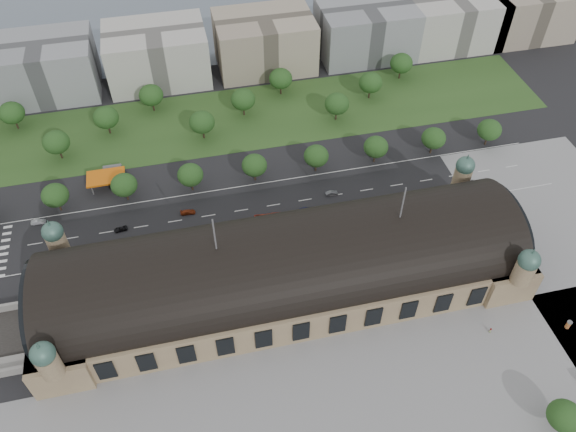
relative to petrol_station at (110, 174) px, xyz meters
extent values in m
plane|color=black|center=(53.91, -65.28, -2.95)|extent=(900.00, 900.00, 0.00)
cube|color=#9C8861|center=(53.91, -65.28, 3.05)|extent=(150.00, 40.00, 12.00)
cube|color=#9C8861|center=(-13.09, -65.28, 3.05)|extent=(16.00, 43.00, 12.00)
cube|color=#9C8861|center=(120.91, -65.28, 3.05)|extent=(16.00, 43.00, 12.00)
cylinder|color=black|center=(53.91, -65.28, 9.05)|extent=(144.00, 37.60, 37.60)
cylinder|color=black|center=(-19.09, -65.28, 11.05)|extent=(1.20, 32.00, 32.00)
cylinder|color=black|center=(126.91, -65.28, 11.05)|extent=(1.20, 32.00, 32.00)
cylinder|color=#9C8861|center=(-13.09, -44.28, 13.05)|extent=(6.00, 6.00, 8.00)
sphere|color=#3E6558|center=(-13.09, -44.28, 18.55)|extent=(6.40, 6.40, 6.40)
cone|color=#3E6558|center=(-13.09, -44.28, 22.55)|extent=(1.00, 1.00, 2.50)
cylinder|color=#9C8861|center=(120.91, -44.28, 13.05)|extent=(6.00, 6.00, 8.00)
sphere|color=#3E6558|center=(120.91, -44.28, 18.55)|extent=(6.40, 6.40, 6.40)
cone|color=#3E6558|center=(120.91, -44.28, 22.55)|extent=(1.00, 1.00, 2.50)
cylinder|color=#9C8861|center=(-13.09, -86.28, 13.05)|extent=(6.00, 6.00, 8.00)
sphere|color=#3E6558|center=(-13.09, -86.28, 18.55)|extent=(6.40, 6.40, 6.40)
cone|color=#3E6558|center=(-13.09, -86.28, 22.55)|extent=(1.00, 1.00, 2.50)
cylinder|color=#9C8861|center=(120.91, -86.28, 13.05)|extent=(6.00, 6.00, 8.00)
sphere|color=#3E6558|center=(120.91, -86.28, 18.55)|extent=(6.40, 6.40, 6.40)
cone|color=#3E6558|center=(120.91, -86.28, 22.55)|extent=(1.00, 1.00, 2.50)
cylinder|color=#59595B|center=(33.91, -65.28, 28.55)|extent=(0.50, 0.50, 12.00)
cylinder|color=#59595B|center=(88.91, -65.28, 28.55)|extent=(0.50, 0.50, 12.00)
cube|color=gray|center=(63.91, -109.28, -2.95)|extent=(190.00, 48.00, 0.12)
cube|color=gray|center=(156.91, -65.28, -2.95)|extent=(56.00, 100.00, 0.12)
cube|color=black|center=(33.91, -27.28, -2.95)|extent=(260.00, 26.00, 0.10)
cube|color=#2C4D1F|center=(38.91, 27.72, -2.95)|extent=(300.00, 45.00, 0.10)
cube|color=#D5610C|center=(-1.09, -3.28, 1.75)|extent=(14.00, 9.00, 0.70)
cube|color=#59595B|center=(0.91, 2.72, -1.35)|extent=(7.00, 5.00, 3.20)
cylinder|color=#59595B|center=(-6.59, -0.08, -0.75)|extent=(0.50, 0.50, 4.40)
cylinder|color=#59595B|center=(4.41, -0.08, -0.75)|extent=(0.50, 0.50, 4.40)
cylinder|color=#59595B|center=(-6.59, -6.48, -0.75)|extent=(0.50, 0.50, 4.40)
cylinder|color=#59595B|center=(4.41, -6.48, -0.75)|extent=(0.50, 0.50, 4.40)
cube|color=gray|center=(-26.09, 67.72, 9.05)|extent=(45.00, 32.00, 24.00)
cube|color=#B6B3AD|center=(23.91, 67.72, 9.05)|extent=(45.00, 32.00, 24.00)
cube|color=tan|center=(73.91, 67.72, 9.05)|extent=(45.00, 32.00, 24.00)
cube|color=gray|center=(123.91, 67.72, 9.05)|extent=(45.00, 32.00, 24.00)
cube|color=#B6B3AD|center=(168.91, 67.72, 9.05)|extent=(45.00, 32.00, 24.00)
cube|color=tan|center=(208.91, 67.72, 9.05)|extent=(45.00, 32.00, 24.00)
cylinder|color=#2D2116|center=(-18.09, -12.28, -0.79)|extent=(0.70, 0.70, 4.32)
ellipsoid|color=#204117|center=(-18.09, -12.28, 4.49)|extent=(9.60, 9.60, 8.16)
cylinder|color=#2D2116|center=(5.91, -12.28, -0.79)|extent=(0.70, 0.70, 4.32)
ellipsoid|color=#204117|center=(5.91, -12.28, 4.49)|extent=(9.60, 9.60, 8.16)
cylinder|color=#2D2116|center=(29.91, -12.28, -0.79)|extent=(0.70, 0.70, 4.32)
ellipsoid|color=#204117|center=(29.91, -12.28, 4.49)|extent=(9.60, 9.60, 8.16)
cylinder|color=#2D2116|center=(53.91, -12.28, -0.79)|extent=(0.70, 0.70, 4.32)
ellipsoid|color=#204117|center=(53.91, -12.28, 4.49)|extent=(9.60, 9.60, 8.16)
cylinder|color=#2D2116|center=(77.91, -12.28, -0.79)|extent=(0.70, 0.70, 4.32)
ellipsoid|color=#204117|center=(77.91, -12.28, 4.49)|extent=(9.60, 9.60, 8.16)
cylinder|color=#2D2116|center=(101.91, -12.28, -0.79)|extent=(0.70, 0.70, 4.32)
ellipsoid|color=#204117|center=(101.91, -12.28, 4.49)|extent=(9.60, 9.60, 8.16)
cylinder|color=#2D2116|center=(125.91, -12.28, -0.79)|extent=(0.70, 0.70, 4.32)
ellipsoid|color=#204117|center=(125.91, -12.28, 4.49)|extent=(9.60, 9.60, 8.16)
cylinder|color=#2D2116|center=(149.91, -12.28, -0.79)|extent=(0.70, 0.70, 4.32)
ellipsoid|color=#204117|center=(149.91, -12.28, 4.49)|extent=(9.60, 9.60, 8.16)
cylinder|color=#2D2116|center=(-38.09, 41.72, -0.61)|extent=(0.70, 0.70, 4.68)
ellipsoid|color=#204117|center=(-38.09, 41.72, 5.11)|extent=(10.40, 10.40, 8.84)
cylinder|color=#2D2116|center=(-19.09, 17.72, -0.61)|extent=(0.70, 0.70, 4.68)
ellipsoid|color=#204117|center=(-19.09, 17.72, 5.11)|extent=(10.40, 10.40, 8.84)
cylinder|color=#2D2116|center=(-0.09, 29.72, -0.61)|extent=(0.70, 0.70, 4.68)
ellipsoid|color=#204117|center=(-0.09, 29.72, 5.11)|extent=(10.40, 10.40, 8.84)
cylinder|color=#2D2116|center=(18.91, 41.72, -0.61)|extent=(0.70, 0.70, 4.68)
ellipsoid|color=#204117|center=(18.91, 41.72, 5.11)|extent=(10.40, 10.40, 8.84)
cylinder|color=#2D2116|center=(37.91, 17.72, -0.61)|extent=(0.70, 0.70, 4.68)
ellipsoid|color=#204117|center=(37.91, 17.72, 5.11)|extent=(10.40, 10.40, 8.84)
cylinder|color=#2D2116|center=(56.91, 29.72, -0.61)|extent=(0.70, 0.70, 4.68)
ellipsoid|color=#204117|center=(56.91, 29.72, 5.11)|extent=(10.40, 10.40, 8.84)
cylinder|color=#2D2116|center=(75.91, 41.72, -0.61)|extent=(0.70, 0.70, 4.68)
ellipsoid|color=#204117|center=(75.91, 41.72, 5.11)|extent=(10.40, 10.40, 8.84)
cylinder|color=#2D2116|center=(94.91, 17.72, -0.61)|extent=(0.70, 0.70, 4.68)
ellipsoid|color=#204117|center=(94.91, 17.72, 5.11)|extent=(10.40, 10.40, 8.84)
cylinder|color=#2D2116|center=(113.91, 29.72, -0.61)|extent=(0.70, 0.70, 4.68)
ellipsoid|color=#204117|center=(113.91, 29.72, 5.11)|extent=(10.40, 10.40, 8.84)
cylinder|color=#2D2116|center=(132.91, 41.72, -0.61)|extent=(0.70, 0.70, 4.68)
ellipsoid|color=#204117|center=(132.91, 41.72, 5.11)|extent=(10.40, 10.40, 8.84)
cylinder|color=#2D2116|center=(113.91, -125.28, -0.97)|extent=(0.70, 0.70, 3.96)
ellipsoid|color=#204117|center=(113.91, -125.28, 3.87)|extent=(9.00, 9.00, 7.65)
imported|color=#96989F|center=(-25.52, -17.42, -2.14)|extent=(5.01, 1.94, 1.63)
imported|color=black|center=(2.99, -27.40, -2.31)|extent=(4.82, 2.68, 1.27)
imported|color=maroon|center=(26.92, -24.49, -2.18)|extent=(5.41, 2.43, 1.54)
imported|color=#181C45|center=(68.31, -32.31, -2.31)|extent=(3.90, 1.90, 1.28)
imported|color=#5C5E64|center=(80.33, -26.63, -2.20)|extent=(4.57, 1.64, 1.50)
imported|color=silver|center=(132.83, -32.76, -2.26)|extent=(5.21, 2.87, 1.38)
imported|color=black|center=(-26.09, -40.28, -2.15)|extent=(4.99, 4.02, 1.59)
imported|color=maroon|center=(-10.74, -44.28, -2.23)|extent=(5.68, 4.50, 1.44)
imported|color=#192546|center=(7.41, -40.28, -2.21)|extent=(5.45, 4.30, 1.48)
imported|color=slate|center=(-11.77, -40.28, -2.27)|extent=(4.14, 3.62, 1.35)
imported|color=silver|center=(6.92, -41.90, -2.20)|extent=(4.71, 3.73, 1.50)
imported|color=#9C9FA4|center=(8.33, -42.44, -2.17)|extent=(6.17, 4.63, 1.56)
imported|color=black|center=(34.01, -40.44, -2.22)|extent=(5.35, 4.21, 1.45)
imported|color=red|center=(55.93, -35.75, -1.10)|extent=(13.49, 4.19, 3.70)
imported|color=#C0B2B0|center=(51.53, -38.28, -1.20)|extent=(12.59, 3.19, 3.49)
imported|color=silver|center=(68.69, -38.28, -1.28)|extent=(12.19, 3.72, 3.34)
cylinder|color=#BB2E46|center=(133.91, -98.30, -1.55)|extent=(1.31, 1.31, 2.80)
cylinder|color=#59595B|center=(133.91, -98.30, -0.06)|extent=(1.59, 1.59, 0.23)
imported|color=gray|center=(110.36, -94.57, -1.96)|extent=(0.97, 0.56, 1.97)
camera|label=1|loc=(30.69, -169.65, 143.74)|focal=35.00mm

